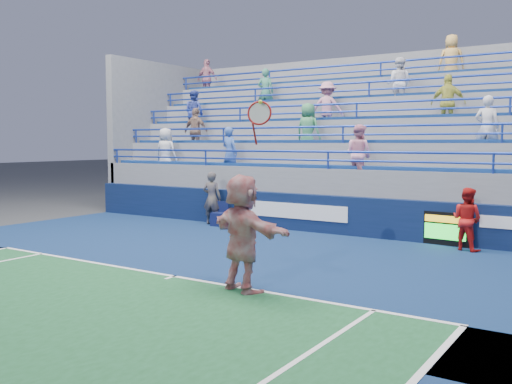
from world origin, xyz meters
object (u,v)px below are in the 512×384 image
Objects in this scene: serve_speed_board at (446,229)px; judge_chair at (220,218)px; ball_girl at (467,219)px; line_judge at (212,198)px; tennis_player at (243,233)px.

serve_speed_board is 1.64× the size of judge_chair.
serve_speed_board is at bearing -14.58° from ball_girl.
line_judge is at bearing 163.15° from judge_chair.
serve_speed_board is 0.74× the size of line_judge.
tennis_player is (-1.79, -6.48, 0.61)m from serve_speed_board.
judge_chair is at bearing 129.89° from tennis_player.
serve_speed_board is 7.26m from line_judge.
tennis_player is at bearing 87.29° from ball_girl.
ball_girl is (0.59, -0.38, 0.33)m from serve_speed_board.
judge_chair is 7.93m from tennis_player.
line_judge is (-5.45, 6.17, -0.19)m from tennis_player.
serve_speed_board reaches higher than judge_chair.
tennis_player is 1.96× the size of line_judge.
tennis_player is 2.16× the size of ball_girl.
judge_chair is 0.23× the size of tennis_player.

